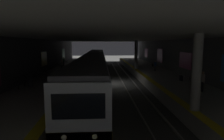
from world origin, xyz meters
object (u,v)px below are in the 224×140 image
at_px(pillar_far, 136,54).
at_px(pillar_near, 197,73).
at_px(person_walking_mid, 155,65).
at_px(person_standing_far, 202,81).
at_px(bench_right_near, 21,82).
at_px(bench_right_far, 66,61).
at_px(backpack_on_floor, 153,65).
at_px(trash_bin, 30,82).
at_px(person_waiting_near, 64,61).
at_px(bench_right_mid, 60,64).
at_px(person_boarding, 62,64).
at_px(bench_left_mid, 193,76).
at_px(suitcase_rolling, 181,78).
at_px(metro_train, 95,65).

bearing_deg(pillar_far, pillar_near, 180.00).
xyz_separation_m(pillar_near, person_walking_mid, (16.71, -2.27, -1.44)).
bearing_deg(person_standing_far, pillar_near, 147.69).
xyz_separation_m(pillar_far, bench_right_near, (-13.16, 12.88, -1.75)).
xyz_separation_m(pillar_far, bench_right_far, (9.71, 12.88, -1.75)).
bearing_deg(person_standing_far, backpack_on_floor, -2.40).
xyz_separation_m(pillar_far, backpack_on_floor, (2.91, -3.51, -2.08)).
relative_size(pillar_far, trash_bin, 5.35).
distance_m(bench_right_far, person_waiting_near, 5.99).
height_order(bench_right_mid, person_walking_mid, person_walking_mid).
height_order(bench_right_far, person_waiting_near, person_waiting_near).
bearing_deg(person_waiting_near, pillar_near, -152.60).
bearing_deg(bench_right_mid, person_boarding, -163.94).
bearing_deg(bench_right_mid, backpack_on_floor, -91.68).
bearing_deg(bench_right_far, person_waiting_near, -173.80).
distance_m(pillar_far, bench_left_mid, 11.89).
height_order(person_standing_far, person_boarding, person_standing_far).
height_order(pillar_near, suitcase_rolling, pillar_near).
distance_m(person_walking_mid, person_standing_far, 12.39).
bearing_deg(pillar_near, person_standing_far, -32.31).
bearing_deg(suitcase_rolling, person_waiting_near, 46.52).
bearing_deg(bench_right_mid, metro_train, -135.32).
relative_size(bench_right_far, suitcase_rolling, 1.92).
bearing_deg(bench_left_mid, metro_train, 53.41).
height_order(metro_train, person_walking_mid, metro_train).
bearing_deg(bench_right_mid, bench_right_far, 0.00).
bearing_deg(trash_bin, bench_right_mid, 2.60).
xyz_separation_m(bench_right_mid, person_standing_far, (-18.90, -15.62, 0.41)).
height_order(pillar_near, trash_bin, pillar_near).
xyz_separation_m(bench_right_mid, suitcase_rolling, (-14.07, -15.89, -0.23)).
height_order(pillar_near, person_waiting_near, pillar_near).
xyz_separation_m(bench_right_far, person_boarding, (-10.85, -1.31, 0.32)).
relative_size(person_standing_far, suitcase_rolling, 1.93).
bearing_deg(bench_right_mid, bench_right_near, 180.00).
height_order(pillar_far, person_walking_mid, pillar_far).
bearing_deg(person_waiting_near, bench_right_far, 6.20).
bearing_deg(bench_right_near, person_standing_far, -98.56).
xyz_separation_m(bench_right_far, person_walking_mid, (-12.84, -15.15, 0.31)).
distance_m(pillar_near, bench_right_mid, 26.62).
bearing_deg(backpack_on_floor, pillar_near, 171.22).
relative_size(metro_train, backpack_on_floor, 99.56).
distance_m(bench_right_far, backpack_on_floor, 17.75).
bearing_deg(person_boarding, pillar_far, -84.36).
distance_m(person_boarding, suitcase_rolling, 17.43).
xyz_separation_m(pillar_far, bench_left_mid, (-10.99, -4.18, -1.75)).
height_order(metro_train, trash_bin, metro_train).
distance_m(backpack_on_floor, trash_bin, 22.17).
height_order(pillar_far, person_waiting_near, pillar_far).
bearing_deg(trash_bin, person_boarding, -2.80).
relative_size(person_waiting_near, person_standing_far, 0.99).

